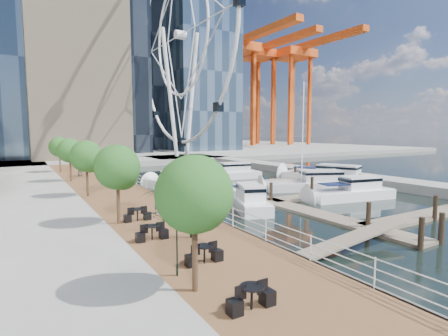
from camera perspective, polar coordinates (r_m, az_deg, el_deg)
The scene contains 18 objects.
ground at distance 23.83m, azimuth 14.11°, elevation -9.58°, with size 520.00×520.00×0.00m, color black.
boardwalk at distance 32.53m, azimuth -17.41°, elevation -4.59°, with size 6.00×60.00×1.00m, color brown.
seawall at distance 33.33m, azimuth -12.38°, elevation -4.20°, with size 0.25×60.00×1.00m, color #595954.
land_far at distance 119.41m, azimuth -23.04°, elevation 2.76°, with size 200.00×114.00×1.00m, color gray.
breakwater at distance 51.59m, azimuth 14.15°, elevation -0.65°, with size 4.00×60.00×1.00m, color gray.
pier at distance 74.82m, azimuth -6.89°, elevation 1.52°, with size 14.00×12.00×1.00m, color gray.
railing at distance 33.14m, azimuth -12.58°, elevation -2.46°, with size 0.10×60.00×1.05m, color white, non-canonical shape.
floating_docks at distance 36.16m, azimuth 11.89°, elevation -3.40°, with size 16.00×34.00×2.60m.
ferris_wheel at distance 77.12m, azimuth -7.15°, elevation 20.70°, with size 5.80×45.60×47.80m.
port_cranes at distance 140.52m, azimuth 6.10°, elevation 11.59°, with size 40.00×52.00×38.00m.
street_trees at distance 30.62m, azimuth -21.56°, elevation 1.77°, with size 2.60×42.60×4.60m.
cafe_tables at distance 16.13m, azimuth -7.89°, elevation -11.98°, with size 2.50×13.70×0.74m.
yacht_foreground at distance 34.72m, azimuth 19.97°, elevation -4.85°, with size 2.47×9.23×2.15m, color white, non-canonical shape.
pedestrian_near at distance 23.20m, azimuth -10.73°, elevation -5.08°, with size 0.66×0.44×1.82m, color #484C60.
pedestrian_mid at distance 38.58m, azimuth -16.78°, elevation -0.82°, with size 0.88×0.69×1.82m, color gray.
pedestrian_far at distance 44.83m, azimuth -22.45°, elevation 0.01°, with size 1.16×0.48×1.98m, color #30343C.
moored_yachts at distance 38.61m, azimuth 12.37°, elevation -3.56°, with size 26.00×37.44×11.50m.
cafe_seating at distance 16.40m, azimuth -7.45°, elevation -8.44°, with size 5.74×9.14×2.59m.
Camera 1 is at (-16.34, -16.14, 6.34)m, focal length 28.00 mm.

